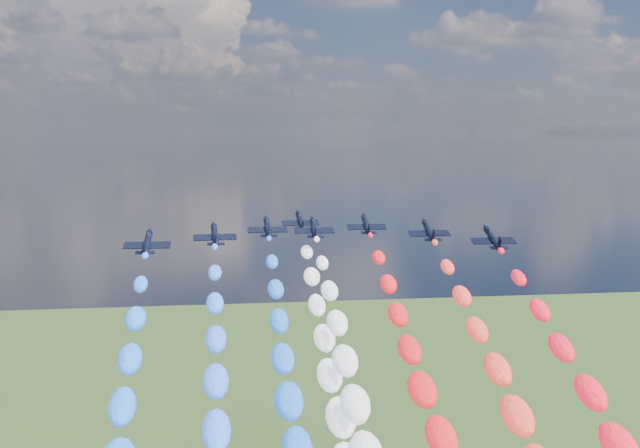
{
  "coord_description": "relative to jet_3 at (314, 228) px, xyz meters",
  "views": [
    {
      "loc": [
        -21.47,
        -155.64,
        125.9
      ],
      "look_at": [
        0.0,
        4.0,
        106.61
      ],
      "focal_mm": 42.64,
      "sensor_mm": 36.0,
      "label": 1
    }
  ],
  "objects": [
    {
      "name": "jet_2",
      "position": [
        -10.3,
        2.84,
        0.0
      ],
      "size": [
        9.05,
        12.31,
        6.72
      ],
      "primitive_type": null,
      "rotation": [
        0.36,
        0.0,
        0.0
      ],
      "color": "black"
    },
    {
      "name": "jet_1",
      "position": [
        -22.13,
        -8.17,
        0.0
      ],
      "size": [
        9.69,
        12.77,
        6.72
      ],
      "primitive_type": null,
      "rotation": [
        0.36,
        0.0,
        0.05
      ],
      "color": "black"
    },
    {
      "name": "jet_0",
      "position": [
        -35.21,
        -17.89,
        0.0
      ],
      "size": [
        9.46,
        12.6,
        6.72
      ],
      "primitive_type": null,
      "rotation": [
        0.36,
        0.0,
        -0.03
      ],
      "color": "black"
    },
    {
      "name": "jet_4",
      "position": [
        -1.47,
        15.01,
        0.0
      ],
      "size": [
        9.5,
        12.63,
        6.72
      ],
      "primitive_type": null,
      "rotation": [
        0.36,
        0.0,
        0.04
      ],
      "color": "black"
    },
    {
      "name": "jet_5",
      "position": [
        13.0,
        5.0,
        0.0
      ],
      "size": [
        9.56,
        12.67,
        6.72
      ],
      "primitive_type": null,
      "rotation": [
        0.36,
        0.0,
        -0.04
      ],
      "color": "black"
    },
    {
      "name": "jet_6",
      "position": [
        24.36,
        -8.13,
        0.0
      ],
      "size": [
        9.44,
        12.58,
        6.72
      ],
      "primitive_type": null,
      "rotation": [
        0.36,
        0.0,
        -0.03
      ],
      "color": "black"
    },
    {
      "name": "jet_3",
      "position": [
        0.0,
        0.0,
        0.0
      ],
      "size": [
        9.45,
        12.59,
        6.72
      ],
      "primitive_type": null,
      "rotation": [
        0.36,
        0.0,
        -0.03
      ],
      "color": "black"
    },
    {
      "name": "jet_7",
      "position": [
        34.09,
        -21.1,
        0.0
      ],
      "size": [
        9.28,
        12.47,
        6.72
      ],
      "primitive_type": null,
      "rotation": [
        0.36,
        0.0,
        -0.02
      ],
      "color": "black"
    }
  ]
}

